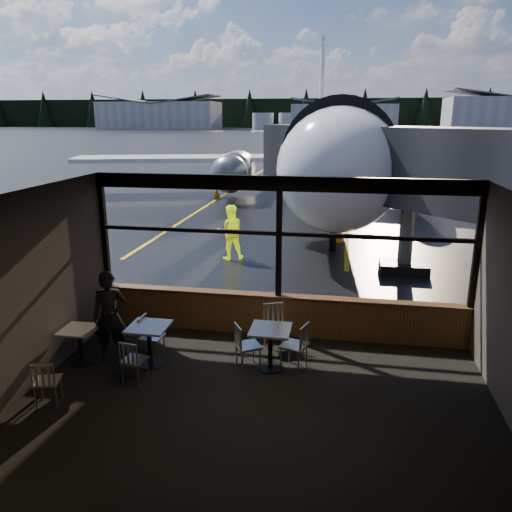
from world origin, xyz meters
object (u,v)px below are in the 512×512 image
(cafe_table_mid, at_px, (150,345))
(chair_near_n, at_px, (276,328))
(cone_wing, at_px, (217,193))
(airliner, at_px, (327,99))
(chair_left_s, at_px, (48,381))
(ground_crew, at_px, (230,232))
(jet_bridge, at_px, (421,197))
(chair_mid_w, at_px, (152,337))
(cafe_table_left, at_px, (81,346))
(chair_mid_s, at_px, (135,360))
(cone_nose, at_px, (339,235))
(passenger, at_px, (110,317))
(chair_near_w, at_px, (248,346))
(cone_extra, at_px, (234,234))
(chair_near_e, at_px, (294,346))
(cafe_table_near, at_px, (270,349))

(cafe_table_mid, distance_m, chair_near_n, 2.54)
(cone_wing, bearing_deg, airliner, 11.35)
(chair_left_s, distance_m, ground_crew, 9.30)
(jet_bridge, height_order, chair_mid_w, jet_bridge)
(cafe_table_left, height_order, chair_near_n, chair_near_n)
(ground_crew, height_order, cone_wing, ground_crew)
(chair_left_s, bearing_deg, chair_mid_s, 24.67)
(chair_mid_w, height_order, cone_nose, chair_mid_w)
(chair_mid_w, xyz_separation_m, cone_wing, (-3.85, 20.20, -0.17))
(chair_mid_s, bearing_deg, passenger, 146.10)
(jet_bridge, relative_size, ground_crew, 5.79)
(cone_nose, bearing_deg, chair_near_w, -98.40)
(cone_nose, bearing_deg, cone_extra, -172.58)
(cafe_table_mid, height_order, chair_near_e, chair_near_e)
(chair_near_n, bearing_deg, cafe_table_left, -2.73)
(chair_near_e, relative_size, chair_mid_w, 1.08)
(cafe_table_mid, bearing_deg, ground_crew, 91.11)
(chair_near_e, bearing_deg, chair_near_w, 116.98)
(airliner, bearing_deg, cafe_table_near, -94.18)
(chair_near_w, relative_size, ground_crew, 0.50)
(chair_mid_s, distance_m, chair_mid_w, 0.95)
(ground_crew, relative_size, cone_wing, 3.41)
(cone_nose, bearing_deg, chair_mid_w, -108.66)
(ground_crew, bearing_deg, cone_extra, -98.82)
(chair_near_n, xyz_separation_m, chair_left_s, (-3.46, -2.68, -0.06))
(chair_mid_s, xyz_separation_m, chair_mid_w, (-0.04, 0.94, 0.02))
(cafe_table_near, height_order, chair_mid_s, chair_mid_s)
(jet_bridge, bearing_deg, ground_crew, 177.18)
(cafe_table_left, height_order, cone_extra, cafe_table_left)
(jet_bridge, bearing_deg, chair_near_w, -119.03)
(chair_left_s, distance_m, cone_extra, 11.78)
(cafe_table_near, xyz_separation_m, cone_nose, (1.13, 10.43, -0.16))
(chair_mid_s, bearing_deg, chair_near_e, 29.00)
(chair_near_e, xyz_separation_m, cone_extra, (-3.34, 9.83, -0.21))
(chair_near_e, xyz_separation_m, chair_mid_s, (-2.79, -0.98, -0.05))
(cafe_table_left, bearing_deg, chair_mid_s, -19.57)
(chair_left_s, relative_size, passenger, 0.47)
(jet_bridge, distance_m, chair_left_s, 11.52)
(cafe_table_near, distance_m, chair_left_s, 3.94)
(airliner, xyz_separation_m, cafe_table_mid, (-2.35, -21.75, -5.21))
(airliner, distance_m, chair_mid_w, 22.20)
(chair_mid_s, xyz_separation_m, ground_crew, (-0.12, 8.28, 0.50))
(chair_near_e, bearing_deg, cafe_table_mid, 115.14)
(cafe_table_left, xyz_separation_m, chair_near_n, (3.65, 1.26, 0.11))
(chair_mid_s, relative_size, cone_wing, 1.56)
(chair_near_e, xyz_separation_m, cone_wing, (-6.68, 20.16, -0.20))
(chair_mid_w, bearing_deg, chair_near_n, 111.70)
(cafe_table_mid, relative_size, chair_near_w, 0.90)
(cafe_table_left, bearing_deg, chair_near_e, 7.16)
(chair_near_e, height_order, chair_near_n, chair_near_n)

